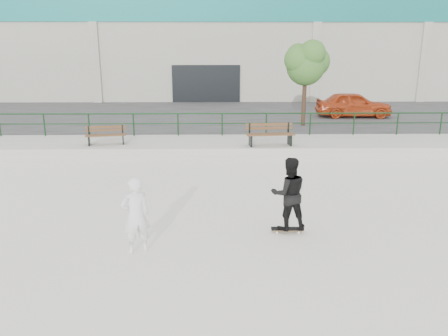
{
  "coord_description": "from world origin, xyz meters",
  "views": [
    {
      "loc": [
        0.72,
        -8.76,
        4.27
      ],
      "look_at": [
        0.92,
        2.0,
        1.34
      ],
      "focal_mm": 35.0,
      "sensor_mm": 36.0,
      "label": 1
    }
  ],
  "objects_px": {
    "tree": "(306,62)",
    "standing_skater": "(289,194)",
    "seated_skater": "(136,216)",
    "red_car": "(353,104)",
    "bench_left": "(106,135)",
    "bench_right": "(270,134)",
    "skateboard": "(287,229)"
  },
  "relations": [
    {
      "from": "bench_right",
      "to": "red_car",
      "type": "distance_m",
      "value": 9.6
    },
    {
      "from": "tree",
      "to": "standing_skater",
      "type": "distance_m",
      "value": 13.07
    },
    {
      "from": "bench_right",
      "to": "tree",
      "type": "relative_size",
      "value": 0.47
    },
    {
      "from": "bench_right",
      "to": "skateboard",
      "type": "height_order",
      "value": "bench_right"
    },
    {
      "from": "seated_skater",
      "to": "tree",
      "type": "bearing_deg",
      "value": -139.43
    },
    {
      "from": "standing_skater",
      "to": "bench_left",
      "type": "bearing_deg",
      "value": -56.91
    },
    {
      "from": "bench_left",
      "to": "bench_right",
      "type": "relative_size",
      "value": 0.85
    },
    {
      "from": "skateboard",
      "to": "seated_skater",
      "type": "relative_size",
      "value": 0.46
    },
    {
      "from": "standing_skater",
      "to": "seated_skater",
      "type": "bearing_deg",
      "value": 11.5
    },
    {
      "from": "tree",
      "to": "bench_left",
      "type": "bearing_deg",
      "value": -153.56
    },
    {
      "from": "red_car",
      "to": "skateboard",
      "type": "bearing_deg",
      "value": 160.5
    },
    {
      "from": "bench_left",
      "to": "tree",
      "type": "distance_m",
      "value": 10.49
    },
    {
      "from": "skateboard",
      "to": "standing_skater",
      "type": "bearing_deg",
      "value": 28.45
    },
    {
      "from": "tree",
      "to": "seated_skater",
      "type": "distance_m",
      "value": 15.14
    },
    {
      "from": "tree",
      "to": "standing_skater",
      "type": "bearing_deg",
      "value": -102.65
    },
    {
      "from": "bench_left",
      "to": "tree",
      "type": "xyz_separation_m",
      "value": [
        9.05,
        4.5,
        2.82
      ]
    },
    {
      "from": "skateboard",
      "to": "seated_skater",
      "type": "distance_m",
      "value": 3.67
    },
    {
      "from": "seated_skater",
      "to": "red_car",
      "type": "bearing_deg",
      "value": -145.19
    },
    {
      "from": "red_car",
      "to": "standing_skater",
      "type": "xyz_separation_m",
      "value": [
        -6.22,
        -15.33,
        -0.25
      ]
    },
    {
      "from": "tree",
      "to": "skateboard",
      "type": "distance_m",
      "value": 13.29
    },
    {
      "from": "red_car",
      "to": "skateboard",
      "type": "relative_size",
      "value": 5.4
    },
    {
      "from": "bench_left",
      "to": "bench_right",
      "type": "height_order",
      "value": "bench_right"
    },
    {
      "from": "bench_right",
      "to": "tree",
      "type": "bearing_deg",
      "value": 58.87
    },
    {
      "from": "bench_left",
      "to": "bench_right",
      "type": "bearing_deg",
      "value": -14.81
    },
    {
      "from": "tree",
      "to": "skateboard",
      "type": "xyz_separation_m",
      "value": [
        -2.8,
        -12.48,
        -3.62
      ]
    },
    {
      "from": "bench_right",
      "to": "tree",
      "type": "height_order",
      "value": "tree"
    },
    {
      "from": "bench_left",
      "to": "standing_skater",
      "type": "relative_size",
      "value": 0.96
    },
    {
      "from": "tree",
      "to": "red_car",
      "type": "relative_size",
      "value": 1.0
    },
    {
      "from": "bench_left",
      "to": "red_car",
      "type": "height_order",
      "value": "red_car"
    },
    {
      "from": "tree",
      "to": "skateboard",
      "type": "height_order",
      "value": "tree"
    },
    {
      "from": "bench_left",
      "to": "seated_skater",
      "type": "relative_size",
      "value": 0.99
    },
    {
      "from": "red_car",
      "to": "seated_skater",
      "type": "bearing_deg",
      "value": 152.0
    }
  ]
}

